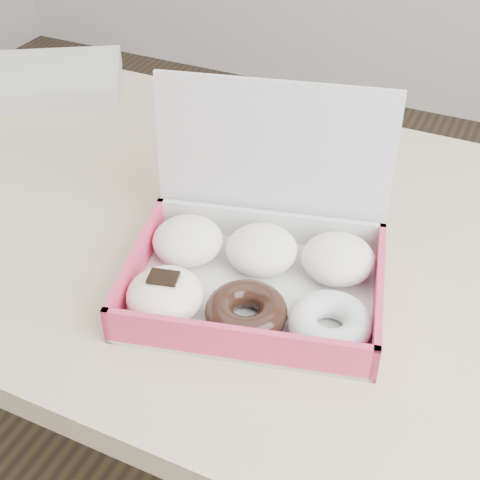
% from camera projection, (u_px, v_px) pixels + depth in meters
% --- Properties ---
extents(ground, '(4.00, 4.00, 0.00)m').
position_uv_depth(ground, '(191.00, 476.00, 1.51)').
color(ground, black).
rests_on(ground, ground).
extents(table, '(1.20, 0.80, 0.75)m').
position_uv_depth(table, '(172.00, 243.00, 1.09)').
color(table, tan).
rests_on(table, ground).
extents(donut_box, '(0.38, 0.34, 0.24)m').
position_uv_depth(donut_box, '(254.00, 264.00, 0.87)').
color(donut_box, silver).
rests_on(donut_box, table).
extents(newspapers, '(0.35, 0.33, 0.04)m').
position_uv_depth(newspapers, '(52.00, 79.00, 1.36)').
color(newspapers, silver).
rests_on(newspapers, table).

